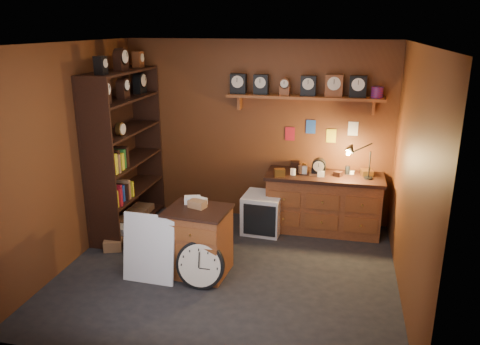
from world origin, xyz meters
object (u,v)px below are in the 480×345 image
(workbench, at_px, (323,200))
(low_cabinet, at_px, (198,239))
(big_round_clock, at_px, (200,265))
(shelving_unit, at_px, (123,145))

(workbench, height_order, low_cabinet, workbench)
(workbench, distance_m, big_round_clock, 2.30)
(shelving_unit, relative_size, big_round_clock, 4.55)
(low_cabinet, bearing_deg, big_round_clock, -64.81)
(big_round_clock, bearing_deg, low_cabinet, 110.03)
(shelving_unit, bearing_deg, workbench, 9.87)
(shelving_unit, relative_size, workbench, 1.55)
(big_round_clock, bearing_deg, workbench, 56.06)
(big_round_clock, bearing_deg, shelving_unit, 138.04)
(shelving_unit, height_order, low_cabinet, shelving_unit)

